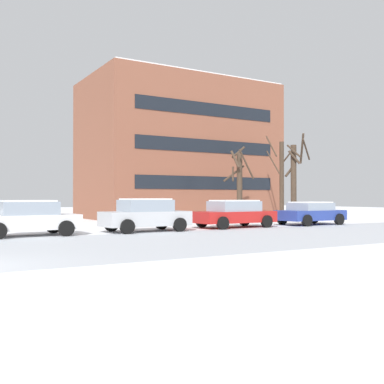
% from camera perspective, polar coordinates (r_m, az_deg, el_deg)
% --- Properties ---
extents(parked_car_white, '(4.03, 2.18, 1.46)m').
position_cam_1_polar(parked_car_white, '(20.21, -19.36, -2.98)').
color(parked_car_white, white).
rests_on(parked_car_white, ground).
extents(parked_car_silver, '(4.06, 2.05, 1.52)m').
position_cam_1_polar(parked_car_silver, '(21.63, -5.68, -2.79)').
color(parked_car_silver, silver).
rests_on(parked_car_silver, ground).
extents(parked_car_red, '(4.38, 2.15, 1.43)m').
position_cam_1_polar(parked_car_red, '(24.45, 5.16, -2.62)').
color(parked_car_red, red).
rests_on(parked_car_red, ground).
extents(parked_car_blue, '(3.99, 2.21, 1.32)m').
position_cam_1_polar(parked_car_blue, '(27.61, 14.23, -2.47)').
color(parked_car_blue, '#283D93').
rests_on(parked_car_blue, ground).
extents(tree_far_mid, '(1.85, 1.66, 5.69)m').
position_cam_1_polar(tree_far_mid, '(31.21, 12.33, 1.58)').
color(tree_far_mid, '#423326').
rests_on(tree_far_mid, ground).
extents(tree_far_right, '(1.56, 1.65, 4.89)m').
position_cam_1_polar(tree_far_right, '(30.13, 5.76, 1.07)').
color(tree_far_right, '#423326').
rests_on(tree_far_right, ground).
extents(tree_far_left, '(1.71, 1.68, 5.80)m').
position_cam_1_polar(tree_far_left, '(32.37, 10.81, 1.62)').
color(tree_far_left, '#423326').
rests_on(tree_far_left, ground).
extents(building_far_right, '(13.89, 8.70, 10.36)m').
position_cam_1_polar(building_far_right, '(36.43, -1.71, 5.05)').
color(building_far_right, brown).
rests_on(building_far_right, ground).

